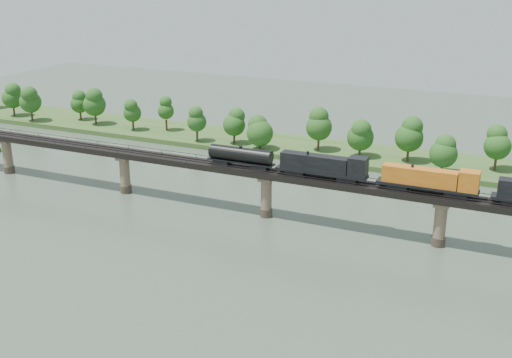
% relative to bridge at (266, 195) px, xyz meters
% --- Properties ---
extents(ground, '(400.00, 400.00, 0.00)m').
position_rel_bridge_xyz_m(ground, '(0.00, -30.00, -5.46)').
color(ground, '#384739').
rests_on(ground, ground).
extents(far_bank, '(300.00, 24.00, 1.60)m').
position_rel_bridge_xyz_m(far_bank, '(0.00, 55.00, -4.66)').
color(far_bank, '#304F1F').
rests_on(far_bank, ground).
extents(bridge, '(236.00, 30.00, 11.50)m').
position_rel_bridge_xyz_m(bridge, '(0.00, 0.00, 0.00)').
color(bridge, '#473A2D').
rests_on(bridge, ground).
extents(bridge_superstructure, '(220.00, 4.90, 0.75)m').
position_rel_bridge_xyz_m(bridge_superstructure, '(0.00, 0.00, 6.33)').
color(bridge_superstructure, black).
rests_on(bridge_superstructure, bridge).
extents(far_treeline, '(289.06, 17.54, 13.60)m').
position_rel_bridge_xyz_m(far_treeline, '(-8.21, 50.52, 3.37)').
color(far_treeline, '#382619').
rests_on(far_treeline, far_bank).
extents(freight_train, '(85.27, 3.32, 5.87)m').
position_rel_bridge_xyz_m(freight_train, '(29.04, -0.00, 8.84)').
color(freight_train, black).
rests_on(freight_train, bridge).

